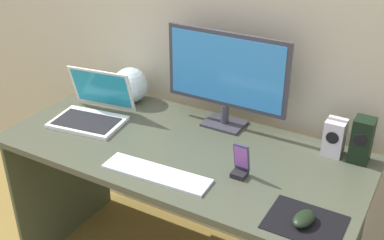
% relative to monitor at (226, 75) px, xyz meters
% --- Properties ---
extents(wall_back, '(6.00, 0.04, 2.50)m').
position_rel_monitor_xyz_m(wall_back, '(-0.07, 0.16, 0.25)').
color(wall_back, '#BEB89A').
rests_on(wall_back, ground_plane).
extents(desk, '(1.52, 0.70, 0.76)m').
position_rel_monitor_xyz_m(desk, '(-0.07, -0.26, -0.40)').
color(desk, '#454B39').
rests_on(desk, ground_plane).
extents(monitor, '(0.56, 0.14, 0.43)m').
position_rel_monitor_xyz_m(monitor, '(0.00, 0.00, 0.00)').
color(monitor, '#373841').
rests_on(monitor, desk).
extents(speaker_right, '(0.08, 0.08, 0.18)m').
position_rel_monitor_xyz_m(speaker_right, '(0.59, -0.00, -0.15)').
color(speaker_right, black).
rests_on(speaker_right, desk).
extents(speaker_near_monitor, '(0.08, 0.08, 0.15)m').
position_rel_monitor_xyz_m(speaker_near_monitor, '(0.49, -0.00, -0.17)').
color(speaker_near_monitor, silver).
rests_on(speaker_near_monitor, desk).
extents(laptop, '(0.35, 0.32, 0.22)m').
position_rel_monitor_xyz_m(laptop, '(-0.55, -0.25, -0.20)').
color(laptop, white).
rests_on(laptop, desk).
extents(fishbowl, '(0.18, 0.18, 0.18)m').
position_rel_monitor_xyz_m(fishbowl, '(-0.52, -0.00, -0.16)').
color(fishbowl, silver).
rests_on(fishbowl, desk).
extents(keyboard_external, '(0.43, 0.13, 0.01)m').
position_rel_monitor_xyz_m(keyboard_external, '(-0.05, -0.48, -0.24)').
color(keyboard_external, white).
rests_on(keyboard_external, desk).
extents(mousepad, '(0.25, 0.20, 0.00)m').
position_rel_monitor_xyz_m(mousepad, '(0.53, -0.47, -0.24)').
color(mousepad, black).
rests_on(mousepad, desk).
extents(mouse, '(0.08, 0.11, 0.04)m').
position_rel_monitor_xyz_m(mouse, '(0.53, -0.48, -0.22)').
color(mouse, black).
rests_on(mouse, mousepad).
extents(phone_in_dock, '(0.06, 0.06, 0.14)m').
position_rel_monitor_xyz_m(phone_in_dock, '(0.23, -0.33, -0.19)').
color(phone_in_dock, black).
rests_on(phone_in_dock, desk).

